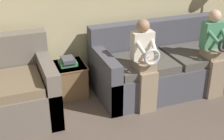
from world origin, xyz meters
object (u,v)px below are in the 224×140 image
object	(u,v)px
child_left_seated	(145,62)
side_shelf	(69,79)
couch_main	(164,66)
book_stack	(68,62)
child_right_seated	(214,50)

from	to	relation	value
child_left_seated	side_shelf	distance (m)	1.16
couch_main	side_shelf	bearing A→B (deg)	168.50
book_stack	side_shelf	bearing A→B (deg)	145.40
couch_main	side_shelf	xyz separation A→B (m)	(-1.37, 0.28, -0.10)
child_right_seated	couch_main	bearing A→B (deg)	142.32
child_right_seated	book_stack	size ratio (longest dim) A/B	4.92
child_right_seated	child_left_seated	bearing A→B (deg)	-179.84
couch_main	book_stack	xyz separation A→B (m)	(-1.36, 0.28, 0.18)
child_left_seated	side_shelf	bearing A→B (deg)	140.52
child_left_seated	side_shelf	world-z (taller)	child_left_seated
child_right_seated	book_stack	bearing A→B (deg)	160.12
child_left_seated	side_shelf	xyz separation A→B (m)	(-0.84, 0.69, -0.42)
child_left_seated	book_stack	bearing A→B (deg)	140.49
couch_main	side_shelf	world-z (taller)	couch_main
child_right_seated	side_shelf	distance (m)	2.06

